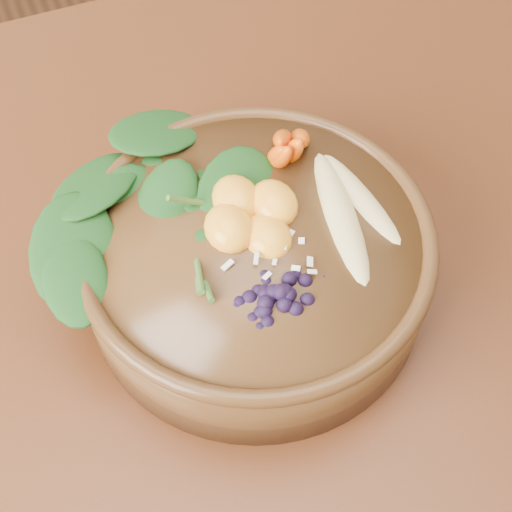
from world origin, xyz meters
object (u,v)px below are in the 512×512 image
banana_halves (353,196)px  mandarin_cluster (251,206)px  blueberry_pile (285,281)px  carrot_cluster (286,119)px  dining_table (318,318)px  stoneware_bowl (256,263)px  kale_heap (180,177)px

banana_halves → mandarin_cluster: mandarin_cluster is taller
blueberry_pile → carrot_cluster: bearing=66.3°
dining_table → blueberry_pile: blueberry_pile is taller
banana_halves → stoneware_bowl: bearing=-177.3°
carrot_cluster → banana_halves: size_ratio=0.49×
dining_table → carrot_cluster: (-0.01, 0.07, 0.21)m
carrot_cluster → blueberry_pile: (-0.06, -0.13, -0.02)m
banana_halves → mandarin_cluster: (-0.08, 0.02, 0.00)m
stoneware_bowl → carrot_cluster: bearing=52.2°
kale_heap → stoneware_bowl: bearing=-57.2°
mandarin_cluster → blueberry_pile: (-0.00, -0.08, 0.00)m
stoneware_bowl → mandarin_cluster: (0.00, 0.02, 0.05)m
carrot_cluster → banana_halves: carrot_cluster is taller
banana_halves → carrot_cluster: bearing=113.1°
kale_heap → carrot_cluster: 0.10m
dining_table → stoneware_bowl: 0.15m
dining_table → blueberry_pile: bearing=-140.0°
stoneware_bowl → carrot_cluster: 0.12m
carrot_cluster → blueberry_pile: size_ratio=0.60×
dining_table → kale_heap: bearing=148.7°
kale_heap → banana_halves: 0.14m
kale_heap → banana_halves: bearing=-27.7°
carrot_cluster → mandarin_cluster: 0.08m
stoneware_bowl → carrot_cluster: carrot_cluster is taller
dining_table → kale_heap: (-0.11, 0.06, 0.19)m
kale_heap → carrot_cluster: bearing=6.4°
stoneware_bowl → kale_heap: kale_heap is taller
banana_halves → blueberry_pile: 0.10m
kale_heap → banana_halves: (0.12, -0.06, -0.01)m
dining_table → banana_halves: banana_halves is taller
stoneware_bowl → mandarin_cluster: mandarin_cluster is taller
mandarin_cluster → blueberry_pile: size_ratio=0.69×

